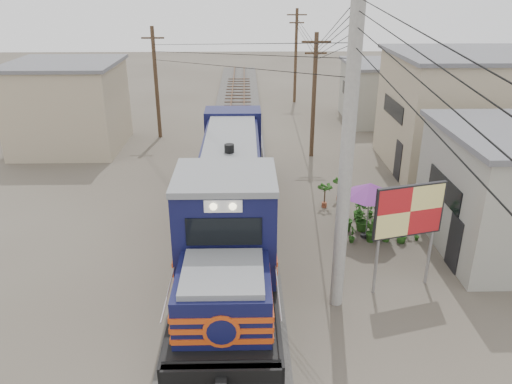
{
  "coord_description": "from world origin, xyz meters",
  "views": [
    {
      "loc": [
        0.63,
        -13.84,
        9.62
      ],
      "look_at": [
        1.01,
        3.49,
        2.2
      ],
      "focal_mm": 35.0,
      "sensor_mm": 36.0,
      "label": 1
    }
  ],
  "objects_px": {
    "billboard": "(409,214)",
    "vendor": "(379,212)",
    "market_umbrella": "(370,190)",
    "locomotive": "(230,198)"
  },
  "relations": [
    {
      "from": "billboard",
      "to": "vendor",
      "type": "distance_m",
      "value": 4.66
    },
    {
      "from": "vendor",
      "to": "billboard",
      "type": "bearing_deg",
      "value": 62.35
    },
    {
      "from": "billboard",
      "to": "market_umbrella",
      "type": "xyz_separation_m",
      "value": [
        -0.33,
        3.63,
        -0.72
      ]
    },
    {
      "from": "billboard",
      "to": "vendor",
      "type": "xyz_separation_m",
      "value": [
        0.3,
        4.21,
        -1.97
      ]
    },
    {
      "from": "locomotive",
      "to": "market_umbrella",
      "type": "bearing_deg",
      "value": 1.35
    },
    {
      "from": "locomotive",
      "to": "billboard",
      "type": "xyz_separation_m",
      "value": [
        5.8,
        -3.5,
        0.97
      ]
    },
    {
      "from": "locomotive",
      "to": "market_umbrella",
      "type": "relative_size",
      "value": 6.05
    },
    {
      "from": "market_umbrella",
      "to": "vendor",
      "type": "xyz_separation_m",
      "value": [
        0.63,
        0.58,
        -1.26
      ]
    },
    {
      "from": "locomotive",
      "to": "market_umbrella",
      "type": "xyz_separation_m",
      "value": [
        5.47,
        0.13,
        0.26
      ]
    },
    {
      "from": "billboard",
      "to": "vendor",
      "type": "relative_size",
      "value": 2.33
    }
  ]
}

